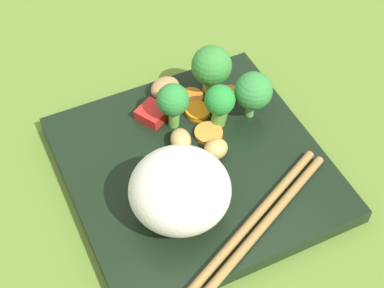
# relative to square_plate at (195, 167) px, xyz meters

# --- Properties ---
(ground_plane) EXTENTS (1.10, 1.10, 0.02)m
(ground_plane) POSITION_rel_square_plate_xyz_m (0.00, 0.00, -0.02)
(ground_plane) COLOR olive
(square_plate) EXTENTS (0.28, 0.28, 0.02)m
(square_plate) POSITION_rel_square_plate_xyz_m (0.00, 0.00, 0.00)
(square_plate) COLOR black
(square_plate) RESTS_ON ground_plane
(rice_mound) EXTENTS (0.12, 0.12, 0.08)m
(rice_mound) POSITION_rel_square_plate_xyz_m (0.04, 0.05, 0.05)
(rice_mound) COLOR silver
(rice_mound) RESTS_ON square_plate
(broccoli_floret_0) EXTENTS (0.03, 0.03, 0.05)m
(broccoli_floret_0) POSITION_rel_square_plate_xyz_m (-0.05, -0.04, 0.04)
(broccoli_floret_0) COLOR #58983B
(broccoli_floret_0) RESTS_ON square_plate
(broccoli_floret_1) EXTENTS (0.04, 0.04, 0.06)m
(broccoli_floret_1) POSITION_rel_square_plate_xyz_m (-0.00, -0.06, 0.04)
(broccoli_floret_1) COLOR #64B144
(broccoli_floret_1) RESTS_ON square_plate
(broccoli_floret_2) EXTENTS (0.04, 0.04, 0.06)m
(broccoli_floret_2) POSITION_rel_square_plate_xyz_m (-0.09, -0.04, 0.04)
(broccoli_floret_2) COLOR #589E45
(broccoli_floret_2) RESTS_ON square_plate
(broccoli_floret_3) EXTENTS (0.05, 0.05, 0.06)m
(broccoli_floret_3) POSITION_rel_square_plate_xyz_m (-0.06, -0.09, 0.05)
(broccoli_floret_3) COLOR #74A249
(broccoli_floret_3) RESTS_ON square_plate
(carrot_slice_0) EXTENTS (0.04, 0.04, 0.01)m
(carrot_slice_0) POSITION_rel_square_plate_xyz_m (-0.03, -0.03, 0.01)
(carrot_slice_0) COLOR orange
(carrot_slice_0) RESTS_ON square_plate
(carrot_slice_1) EXTENTS (0.02, 0.02, 0.01)m
(carrot_slice_1) POSITION_rel_square_plate_xyz_m (-0.08, -0.08, 0.01)
(carrot_slice_1) COLOR orange
(carrot_slice_1) RESTS_ON square_plate
(carrot_slice_2) EXTENTS (0.04, 0.04, 0.01)m
(carrot_slice_2) POSITION_rel_square_plate_xyz_m (-0.03, -0.06, 0.01)
(carrot_slice_2) COLOR orange
(carrot_slice_2) RESTS_ON square_plate
(carrot_slice_3) EXTENTS (0.04, 0.04, 0.01)m
(carrot_slice_3) POSITION_rel_square_plate_xyz_m (-0.03, -0.09, 0.01)
(carrot_slice_3) COLOR orange
(carrot_slice_3) RESTS_ON square_plate
(pepper_chunk_0) EXTENTS (0.04, 0.04, 0.01)m
(pepper_chunk_0) POSITION_rel_square_plate_xyz_m (0.02, -0.08, 0.02)
(pepper_chunk_0) COLOR red
(pepper_chunk_0) RESTS_ON square_plate
(pepper_chunk_1) EXTENTS (0.03, 0.02, 0.02)m
(pepper_chunk_1) POSITION_rel_square_plate_xyz_m (-0.06, -0.07, 0.02)
(pepper_chunk_1) COLOR red
(pepper_chunk_1) RESTS_ON square_plate
(chicken_piece_0) EXTENTS (0.03, 0.03, 0.02)m
(chicken_piece_0) POSITION_rel_square_plate_xyz_m (-0.02, -0.00, 0.02)
(chicken_piece_0) COLOR tan
(chicken_piece_0) RESTS_ON square_plate
(chicken_piece_1) EXTENTS (0.03, 0.04, 0.02)m
(chicken_piece_1) POSITION_rel_square_plate_xyz_m (0.01, -0.03, 0.02)
(chicken_piece_1) COLOR tan
(chicken_piece_1) RESTS_ON square_plate
(chicken_piece_2) EXTENTS (0.05, 0.04, 0.02)m
(chicken_piece_2) POSITION_rel_square_plate_xyz_m (-0.01, -0.11, 0.02)
(chicken_piece_2) COLOR tan
(chicken_piece_2) RESTS_ON square_plate
(chopstick_pair) EXTENTS (0.20, 0.12, 0.01)m
(chopstick_pair) POSITION_rel_square_plate_xyz_m (-0.02, 0.10, 0.01)
(chopstick_pair) COLOR olive
(chopstick_pair) RESTS_ON square_plate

